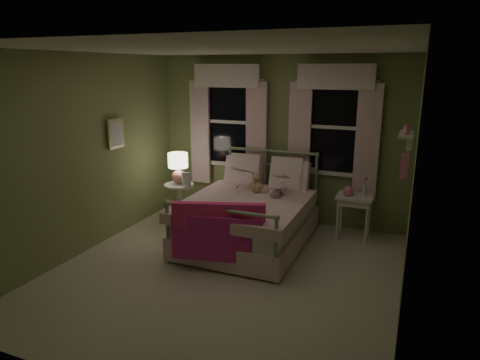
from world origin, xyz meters
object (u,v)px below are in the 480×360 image
at_px(teddy_bear, 256,184).
at_px(bed, 250,217).
at_px(table_lamp, 178,165).
at_px(nightstand_right, 355,202).
at_px(child_right, 279,174).
at_px(child_left, 242,172).
at_px(nightstand_left, 179,198).

bearing_deg(teddy_bear, bed, -90.00).
xyz_separation_m(table_lamp, nightstand_right, (2.62, 0.43, -0.40)).
height_order(bed, table_lamp, bed).
height_order(child_right, nightstand_right, child_right).
distance_m(bed, teddy_bear, 0.49).
height_order(bed, teddy_bear, bed).
bearing_deg(nightstand_right, child_left, -170.02).
relative_size(bed, table_lamp, 4.30).
distance_m(bed, child_right, 0.75).
height_order(child_right, table_lamp, child_right).
xyz_separation_m(teddy_bear, nightstand_left, (-1.29, 0.01, -0.37)).
bearing_deg(nightstand_left, table_lamp, 180.00).
height_order(bed, nightstand_left, bed).
distance_m(child_left, table_lamp, 1.02).
relative_size(teddy_bear, table_lamp, 0.65).
height_order(teddy_bear, nightstand_left, teddy_bear).
bearing_deg(teddy_bear, child_left, 150.50).
xyz_separation_m(child_right, nightstand_right, (1.05, 0.28, -0.39)).
distance_m(child_right, nightstand_left, 1.66).
distance_m(child_left, teddy_bear, 0.34).
bearing_deg(bed, nightstand_right, 27.91).
distance_m(nightstand_left, table_lamp, 0.54).
height_order(child_left, child_right, child_right).
relative_size(child_right, table_lamp, 1.55).
height_order(table_lamp, nightstand_right, table_lamp).
relative_size(bed, child_left, 3.02).
xyz_separation_m(teddy_bear, nightstand_right, (1.33, 0.44, -0.24)).
distance_m(teddy_bear, table_lamp, 1.30).
distance_m(child_right, nightstand_right, 1.15).
distance_m(bed, child_left, 0.73).
xyz_separation_m(bed, nightstand_right, (1.33, 0.70, 0.17)).
bearing_deg(nightstand_right, bed, -152.09).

